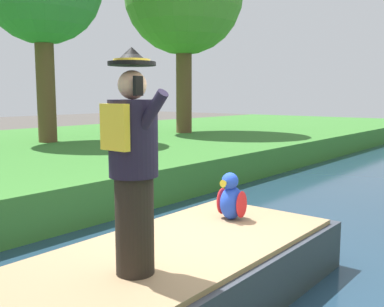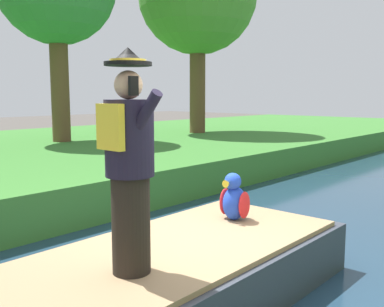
# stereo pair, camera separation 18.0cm
# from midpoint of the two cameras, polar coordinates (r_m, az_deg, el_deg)

# --- Properties ---
(ground_plane) EXTENTS (80.00, 80.00, 0.00)m
(ground_plane) POSITION_cam_midpoint_polar(r_m,az_deg,el_deg) (5.02, -0.08, -18.29)
(ground_plane) COLOR #4C4742
(canal_water) EXTENTS (5.62, 48.00, 0.10)m
(canal_water) POSITION_cam_midpoint_polar(r_m,az_deg,el_deg) (5.00, -0.08, -17.78)
(canal_water) COLOR #1E384C
(canal_water) RESTS_ON ground
(boat) EXTENTS (1.83, 4.21, 0.61)m
(boat) POSITION_cam_midpoint_polar(r_m,az_deg,el_deg) (4.54, -3.91, -15.64)
(boat) COLOR #333842
(boat) RESTS_ON canal_water
(person_pirate) EXTENTS (0.61, 0.42, 1.85)m
(person_pirate) POSITION_cam_midpoint_polar(r_m,az_deg,el_deg) (3.63, -8.93, -1.29)
(person_pirate) COLOR black
(person_pirate) RESTS_ON boat
(parrot_plush) EXTENTS (0.36, 0.35, 0.57)m
(parrot_plush) POSITION_cam_midpoint_polar(r_m,az_deg,el_deg) (5.33, 4.09, -5.86)
(parrot_plush) COLOR blue
(parrot_plush) RESTS_ON boat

